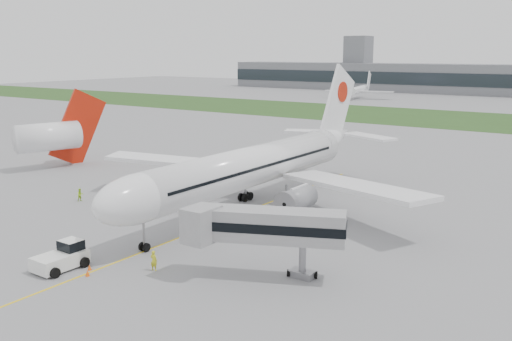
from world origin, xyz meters
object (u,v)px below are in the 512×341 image
Objects in this scene: pushback_tug at (63,256)px; ground_crew_near at (154,261)px; neighbor_aircraft at (52,136)px; airliner at (256,165)px; jet_bridge at (261,226)px.

pushback_tug is 8.52m from ground_crew_near.
neighbor_aircraft is at bearing -37.09° from ground_crew_near.
airliner is at bearing -88.91° from ground_crew_near.
airliner is at bearing 84.87° from pushback_tug.
pushback_tug is 2.54× the size of ground_crew_near.
neighbor_aircraft reaches higher than ground_crew_near.
jet_bridge is (16.31, 8.55, 3.60)m from pushback_tug.
ground_crew_near is at bearing -11.28° from neighbor_aircraft.
airliner is 11.13× the size of pushback_tug.
jet_bridge is (13.41, -18.81, -0.93)m from airliner.
jet_bridge is at bearing -3.83° from neighbor_aircraft.
pushback_tug is 18.76m from jet_bridge.
pushback_tug is 0.28× the size of neighbor_aircraft.
jet_bridge is at bearing 28.58° from pushback_tug.
ground_crew_near is at bearing 31.27° from pushback_tug.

